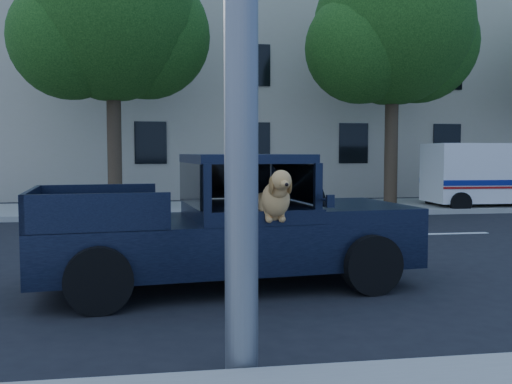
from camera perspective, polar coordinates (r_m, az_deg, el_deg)
The scene contains 8 objects.
ground at distance 9.05m, azimuth 6.82°, elevation -7.77°, with size 120.00×120.00×0.00m, color black.
far_sidewalk at distance 17.97m, azimuth -1.17°, elevation -1.64°, with size 60.00×4.00×0.15m, color gray.
lane_stripes at distance 12.85m, azimuth 11.31°, elevation -4.29°, with size 21.60×0.14×0.01m, color silver, non-canonical shape.
street_tree_left at distance 18.62m, azimuth -14.06°, elevation 15.89°, with size 6.00×5.20×8.60m.
street_tree_mid at distance 19.99m, azimuth 13.60°, elevation 15.06°, with size 6.00×5.20×8.60m.
building_main at distance 25.74m, azimuth 3.31°, elevation 9.92°, with size 26.00×6.00×9.00m, color #B8AC98.
pickup_truck at distance 7.86m, azimuth -3.52°, elevation -4.99°, with size 5.26×2.78×1.81m.
mail_truck at distance 19.52m, azimuth 21.98°, elevation 1.02°, with size 3.91×2.06×2.12m.
Camera 1 is at (-2.42, -8.52, 1.84)m, focal length 40.00 mm.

